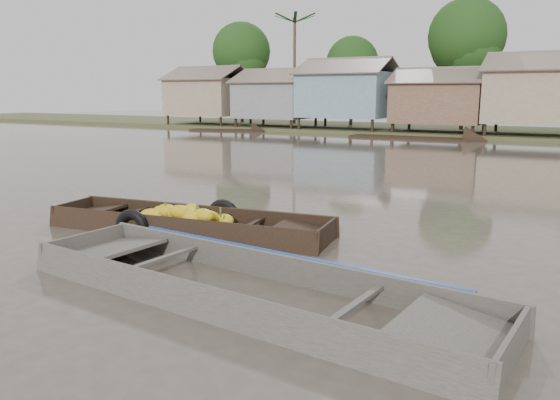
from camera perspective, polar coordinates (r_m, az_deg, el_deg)
The scene contains 4 objects.
ground at distance 10.15m, azimuth -1.86°, elevation -5.41°, with size 120.00×120.00×0.00m, color #494238.
riverbank at distance 40.24m, azimuth 26.87°, elevation 10.26°, with size 120.00×12.47×10.22m.
banana_boat at distance 11.74m, azimuth -10.03°, elevation -2.39°, with size 6.35×2.31×0.82m.
viewer_boat at distance 7.92m, azimuth -3.49°, elevation -9.89°, with size 7.45×2.55×0.59m.
Camera 1 is at (5.04, -8.32, 2.90)m, focal length 35.00 mm.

